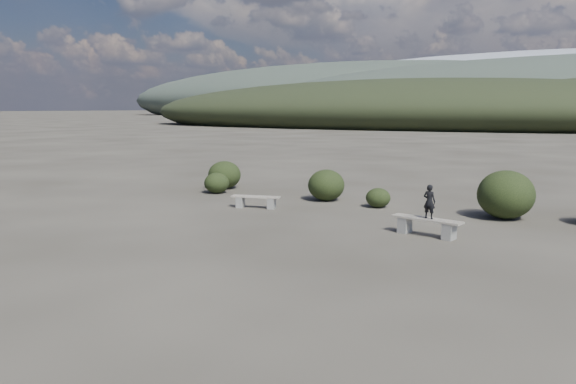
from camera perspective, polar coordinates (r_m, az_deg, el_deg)
The scene contains 10 objects.
ground at distance 13.10m, azimuth -6.57°, elevation -6.84°, with size 1200.00×1200.00×0.00m, color #302C25.
bench_left at distance 19.56m, azimuth -3.30°, elevation -0.90°, with size 1.74×0.79×0.43m.
bench_right at distance 15.75m, azimuth 13.88°, elevation -3.29°, with size 2.01×0.78×0.49m.
seated_person at distance 15.61m, azimuth 14.17°, elevation -0.95°, with size 0.34×0.22×0.93m, color black.
shrub_a at distance 23.14m, azimuth -7.25°, elevation 0.91°, with size 1.03×1.03×0.84m, color black.
shrub_b at distance 21.12m, azimuth 3.91°, elevation 0.70°, with size 1.38×1.38×1.18m, color black.
shrub_c at distance 19.90m, azimuth 9.14°, elevation -0.58°, with size 0.86×0.86×0.69m, color black.
shrub_d at distance 18.88m, azimuth 21.26°, elevation -0.25°, with size 1.75×1.75×1.53m, color black.
shrub_f at distance 24.41m, azimuth -6.48°, elevation 1.75°, with size 1.41×1.41×1.20m, color black.
mountain_ridges at distance 349.68m, azimuth 27.06°, elevation 8.82°, with size 500.00×400.00×56.00m.
Camera 1 is at (7.41, -10.23, 3.46)m, focal length 35.00 mm.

